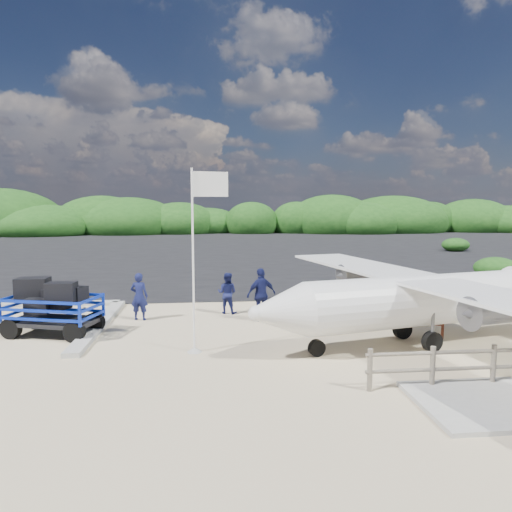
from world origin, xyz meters
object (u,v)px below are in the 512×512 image
(flagpole, at_px, (195,352))
(crew_b, at_px, (227,293))
(baggage_cart, at_px, (54,335))
(crew_a, at_px, (139,296))
(crew_c, at_px, (261,295))
(aircraft_large, at_px, (339,253))
(signboard, at_px, (420,337))

(flagpole, relative_size, crew_b, 3.25)
(baggage_cart, bearing_deg, crew_b, 39.16)
(crew_b, bearing_deg, crew_a, 33.06)
(crew_b, distance_m, crew_c, 1.77)
(crew_b, distance_m, aircraft_large, 24.33)
(crew_a, xyz_separation_m, crew_b, (3.28, 0.72, -0.08))
(crew_b, height_order, crew_c, crew_c)
(signboard, xyz_separation_m, crew_c, (-4.85, 2.64, 0.98))
(crew_a, relative_size, aircraft_large, 0.13)
(crew_a, height_order, aircraft_large, aircraft_large)
(flagpole, bearing_deg, baggage_cart, 154.51)
(flagpole, relative_size, aircraft_large, 0.38)
(crew_b, bearing_deg, flagpole, 97.00)
(baggage_cart, height_order, crew_a, crew_a)
(crew_a, bearing_deg, signboard, 170.79)
(crew_c, bearing_deg, crew_b, -66.99)
(signboard, distance_m, aircraft_large, 26.14)
(baggage_cart, height_order, signboard, baggage_cart)
(baggage_cart, relative_size, signboard, 2.01)
(flagpole, xyz_separation_m, aircraft_large, (11.96, 26.45, 0.00))
(baggage_cart, relative_size, aircraft_large, 0.23)
(baggage_cart, xyz_separation_m, flagpole, (4.63, -2.21, 0.00))
(flagpole, bearing_deg, crew_c, 55.27)
(signboard, relative_size, crew_a, 0.87)
(flagpole, distance_m, signboard, 7.23)
(flagpole, bearing_deg, crew_b, 76.24)
(signboard, relative_size, crew_b, 0.95)
(crew_c, bearing_deg, aircraft_large, -132.77)
(crew_c, bearing_deg, flagpole, 35.12)
(signboard, bearing_deg, crew_b, 170.89)
(crew_a, bearing_deg, crew_c, -177.49)
(signboard, bearing_deg, baggage_cart, -163.20)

